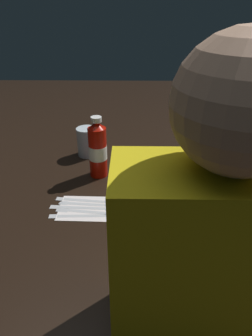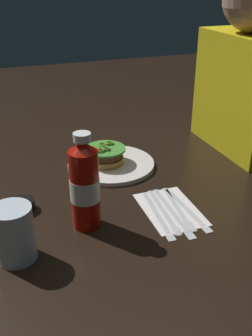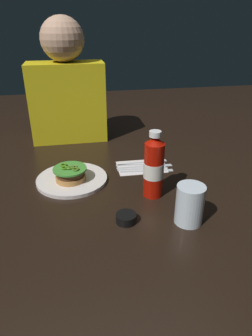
{
  "view_description": "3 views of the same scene",
  "coord_description": "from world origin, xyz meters",
  "px_view_note": "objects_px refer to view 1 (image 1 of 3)",
  "views": [
    {
      "loc": [
        0.04,
        0.86,
        0.55
      ],
      "look_at": [
        0.06,
        0.02,
        0.07
      ],
      "focal_mm": 31.56,
      "sensor_mm": 36.0,
      "label": 1
    },
    {
      "loc": [
        0.87,
        -0.23,
        0.51
      ],
      "look_at": [
        0.07,
        0.07,
        0.08
      ],
      "focal_mm": 42.2,
      "sensor_mm": 36.0,
      "label": 2
    },
    {
      "loc": [
        -0.08,
        -0.86,
        0.52
      ],
      "look_at": [
        0.09,
        0.07,
        0.04
      ],
      "focal_mm": 31.8,
      "sensor_mm": 36.0,
      "label": 3
    }
  ],
  "objects_px": {
    "steak_knife": "(81,207)",
    "burger_sandwich": "(176,186)",
    "butter_knife": "(79,215)",
    "diner_person": "(218,227)",
    "fork_utensil": "(82,210)",
    "dinner_plate": "(175,196)",
    "condiment_cup": "(130,156)",
    "table_knife": "(83,200)",
    "water_glass": "(87,142)",
    "spoon_utensil": "(81,203)",
    "napkin": "(89,208)",
    "ketchup_bottle": "(98,150)"
  },
  "relations": [
    {
      "from": "steak_knife",
      "to": "burger_sandwich",
      "type": "bearing_deg",
      "value": -166.23
    },
    {
      "from": "butter_knife",
      "to": "diner_person",
      "type": "bearing_deg",
      "value": 131.61
    },
    {
      "from": "burger_sandwich",
      "to": "fork_utensil",
      "type": "bearing_deg",
      "value": 17.28
    },
    {
      "from": "dinner_plate",
      "to": "steak_knife",
      "type": "height_order",
      "value": "dinner_plate"
    },
    {
      "from": "condiment_cup",
      "to": "table_knife",
      "type": "bearing_deg",
      "value": 63.03
    },
    {
      "from": "burger_sandwich",
      "to": "butter_knife",
      "type": "height_order",
      "value": "burger_sandwich"
    },
    {
      "from": "table_knife",
      "to": "water_glass",
      "type": "bearing_deg",
      "value": -85.37
    },
    {
      "from": "table_knife",
      "to": "spoon_utensil",
      "type": "height_order",
      "value": "same"
    },
    {
      "from": "napkin",
      "to": "steak_knife",
      "type": "bearing_deg",
      "value": -2.35
    },
    {
      "from": "napkin",
      "to": "spoon_utensil",
      "type": "distance_m",
      "value": 0.04
    },
    {
      "from": "water_glass",
      "to": "diner_person",
      "type": "distance_m",
      "value": 0.81
    },
    {
      "from": "burger_sandwich",
      "to": "spoon_utensil",
      "type": "relative_size",
      "value": 0.59
    },
    {
      "from": "napkin",
      "to": "diner_person",
      "type": "xyz_separation_m",
      "value": [
        -0.26,
        0.36,
        0.24
      ]
    },
    {
      "from": "condiment_cup",
      "to": "diner_person",
      "type": "xyz_separation_m",
      "value": [
        -0.14,
        0.69,
        0.23
      ]
    },
    {
      "from": "ketchup_bottle",
      "to": "condiment_cup",
      "type": "bearing_deg",
      "value": -131.48
    },
    {
      "from": "water_glass",
      "to": "dinner_plate",
      "type": "bearing_deg",
      "value": 136.54
    },
    {
      "from": "ketchup_bottle",
      "to": "table_knife",
      "type": "height_order",
      "value": "ketchup_bottle"
    },
    {
      "from": "steak_knife",
      "to": "diner_person",
      "type": "distance_m",
      "value": 0.52
    },
    {
      "from": "table_knife",
      "to": "burger_sandwich",
      "type": "bearing_deg",
      "value": -173.33
    },
    {
      "from": "ketchup_bottle",
      "to": "diner_person",
      "type": "bearing_deg",
      "value": 114.01
    },
    {
      "from": "table_knife",
      "to": "dinner_plate",
      "type": "bearing_deg",
      "value": -176.19
    },
    {
      "from": "water_glass",
      "to": "steak_knife",
      "type": "bearing_deg",
      "value": 93.79
    },
    {
      "from": "napkin",
      "to": "diner_person",
      "type": "height_order",
      "value": "diner_person"
    },
    {
      "from": "water_glass",
      "to": "condiment_cup",
      "type": "relative_size",
      "value": 1.96
    },
    {
      "from": "dinner_plate",
      "to": "butter_knife",
      "type": "height_order",
      "value": "dinner_plate"
    },
    {
      "from": "ketchup_bottle",
      "to": "spoon_utensil",
      "type": "distance_m",
      "value": 0.21
    },
    {
      "from": "ketchup_bottle",
      "to": "fork_utensil",
      "type": "relative_size",
      "value": 1.13
    },
    {
      "from": "napkin",
      "to": "table_knife",
      "type": "height_order",
      "value": "table_knife"
    },
    {
      "from": "burger_sandwich",
      "to": "spoon_utensil",
      "type": "distance_m",
      "value": 0.31
    },
    {
      "from": "burger_sandwich",
      "to": "ketchup_bottle",
      "type": "height_order",
      "value": "ketchup_bottle"
    },
    {
      "from": "water_glass",
      "to": "burger_sandwich",
      "type": "bearing_deg",
      "value": 138.39
    },
    {
      "from": "steak_knife",
      "to": "table_knife",
      "type": "bearing_deg",
      "value": -93.28
    },
    {
      "from": "spoon_utensil",
      "to": "fork_utensil",
      "type": "distance_m",
      "value": 0.04
    },
    {
      "from": "dinner_plate",
      "to": "diner_person",
      "type": "xyz_separation_m",
      "value": [
        0.01,
        0.42,
        0.24
      ]
    },
    {
      "from": "burger_sandwich",
      "to": "ketchup_bottle",
      "type": "distance_m",
      "value": 0.3
    },
    {
      "from": "napkin",
      "to": "table_knife",
      "type": "relative_size",
      "value": 0.91
    },
    {
      "from": "condiment_cup",
      "to": "butter_knife",
      "type": "xyz_separation_m",
      "value": [
        0.15,
        0.37,
        -0.01
      ]
    },
    {
      "from": "ketchup_bottle",
      "to": "steak_knife",
      "type": "relative_size",
      "value": 1.0
    },
    {
      "from": "water_glass",
      "to": "butter_knife",
      "type": "xyz_separation_m",
      "value": [
        -0.02,
        0.4,
        -0.05
      ]
    },
    {
      "from": "diner_person",
      "to": "steak_knife",
      "type": "bearing_deg",
      "value": -51.54
    },
    {
      "from": "napkin",
      "to": "diner_person",
      "type": "relative_size",
      "value": 0.35
    },
    {
      "from": "steak_knife",
      "to": "dinner_plate",
      "type": "bearing_deg",
      "value": -168.86
    },
    {
      "from": "dinner_plate",
      "to": "table_knife",
      "type": "height_order",
      "value": "dinner_plate"
    },
    {
      "from": "butter_knife",
      "to": "table_knife",
      "type": "bearing_deg",
      "value": -91.27
    },
    {
      "from": "ketchup_bottle",
      "to": "diner_person",
      "type": "xyz_separation_m",
      "value": [
        -0.25,
        0.56,
        0.15
      ]
    },
    {
      "from": "butter_knife",
      "to": "diner_person",
      "type": "relative_size",
      "value": 0.38
    },
    {
      "from": "table_knife",
      "to": "condiment_cup",
      "type": "bearing_deg",
      "value": -116.97
    },
    {
      "from": "diner_person",
      "to": "fork_utensil",
      "type": "bearing_deg",
      "value": -50.93
    },
    {
      "from": "spoon_utensil",
      "to": "diner_person",
      "type": "bearing_deg",
      "value": 127.22
    },
    {
      "from": "napkin",
      "to": "spoon_utensil",
      "type": "height_order",
      "value": "spoon_utensil"
    }
  ]
}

